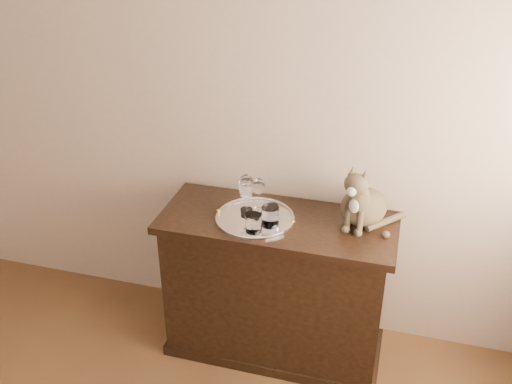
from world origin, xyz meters
TOP-DOWN VIEW (x-y plane):
  - wall_back at (0.00, 2.25)m, footprint 4.00×0.10m
  - sideboard at (0.60, 1.94)m, footprint 1.20×0.50m
  - tray at (0.49, 1.91)m, footprint 0.40×0.40m
  - wine_glass_a at (0.43, 1.97)m, footprint 0.08×0.08m
  - wine_glass_b at (0.49, 1.99)m, footprint 0.07×0.07m
  - wine_glass_d at (0.44, 1.92)m, footprint 0.07×0.07m
  - tumbler_a at (0.58, 1.87)m, footprint 0.09×0.09m
  - tumbler_b at (0.52, 1.79)m, footprint 0.08×0.08m
  - tumbler_c at (0.57, 1.92)m, footprint 0.07×0.07m
  - cat at (1.01, 2.04)m, footprint 0.42×0.40m

SIDE VIEW (x-z plane):
  - sideboard at x=0.60m, z-range 0.00..0.85m
  - tray at x=0.49m, z-range 0.85..0.86m
  - tumbler_c at x=0.57m, z-range 0.86..0.94m
  - tumbler_b at x=0.52m, z-range 0.86..0.95m
  - tumbler_a at x=0.58m, z-range 0.86..0.96m
  - wine_glass_b at x=0.49m, z-range 0.86..1.04m
  - wine_glass_d at x=0.44m, z-range 0.86..1.05m
  - wine_glass_a at x=0.43m, z-range 0.86..1.06m
  - cat at x=1.01m, z-range 0.85..1.19m
  - wall_back at x=0.00m, z-range 0.00..2.70m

